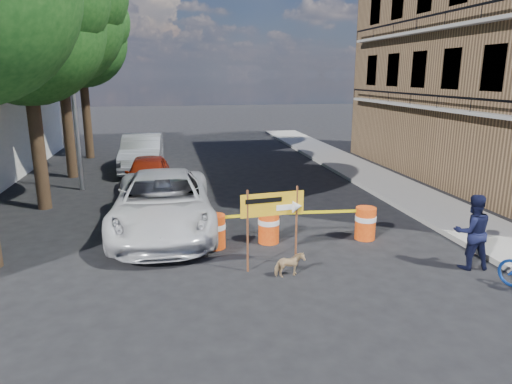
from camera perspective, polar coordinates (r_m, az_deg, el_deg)
name	(u,v)px	position (r m, az deg, el deg)	size (l,w,h in m)	color
ground	(291,279)	(10.42, 4.44, -10.78)	(120.00, 120.00, 0.00)	black
sidewalk_east	(409,195)	(17.98, 18.59, -0.35)	(2.40, 40.00, 0.15)	gray
tree_mid_a	(25,22)	(16.68, -26.88, 18.38)	(5.25, 5.00, 8.68)	#332316
tree_mid_b	(59,17)	(21.60, -23.45, 19.39)	(5.67, 5.40, 9.62)	#332316
tree_far	(81,39)	(26.47, -21.05, 17.40)	(5.04, 4.80, 8.84)	#332316
streetlamp	(73,76)	(18.88, -21.89, 13.27)	(1.25, 0.18, 8.00)	gray
barrel_far_left	(152,236)	(11.92, -12.85, -5.35)	(0.58, 0.58, 0.90)	#EA390D
barrel_mid_left	(215,231)	(12.04, -5.19, -4.83)	(0.58, 0.58, 0.90)	#EA390D
barrel_mid_right	(269,226)	(12.36, 1.60, -4.25)	(0.58, 0.58, 0.90)	#EA390D
barrel_far_right	(365,223)	(12.98, 13.51, -3.74)	(0.58, 0.58, 0.90)	#EA390D
detour_sign	(281,209)	(10.50, 3.15, -2.18)	(1.51, 0.31, 1.96)	#592D19
pedestrian	(472,232)	(11.77, 25.40, -4.51)	(0.87, 0.68, 1.79)	black
dog	(289,265)	(10.42, 4.20, -9.09)	(0.30, 0.67, 0.56)	tan
suv_white	(163,203)	(13.43, -11.57, -1.37)	(2.79, 6.06, 1.68)	silver
sedan_red	(148,174)	(18.20, -13.31, 2.20)	(1.64, 4.08, 1.39)	maroon
sedan_silver	(142,153)	(22.44, -14.02, 4.81)	(1.79, 5.12, 1.69)	#B4B6BC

